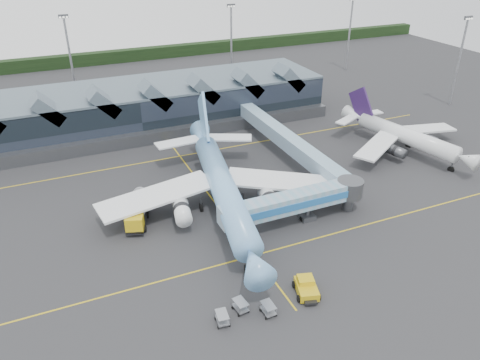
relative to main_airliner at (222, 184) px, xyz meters
name	(u,v)px	position (x,y,z in m)	size (l,w,h in m)	color
ground	(233,226)	(-0.57, -6.06, -4.45)	(260.00, 260.00, 0.00)	#242426
taxi_stripes	(211,197)	(-0.57, 3.94, -4.45)	(120.00, 60.00, 0.01)	gold
tree_line_far	(109,57)	(-0.57, 103.94, -2.45)	(260.00, 4.00, 4.00)	black
terminal	(132,108)	(-5.64, 41.29, 0.43)	(90.00, 22.25, 12.52)	black
light_masts	(214,50)	(20.43, 56.74, 8.04)	(132.40, 42.56, 22.45)	gray
main_airliner	(222,184)	(0.00, 0.00, 0.00)	(40.34, 46.97, 15.15)	#71A9E6
regional_jet	(402,134)	(42.78, 6.30, -0.94)	(29.00, 32.12, 11.08)	white
jet_bridge	(303,200)	(10.04, -8.97, -0.65)	(24.81, 4.28, 5.53)	#73A7BF
fuel_truck	(138,209)	(-13.64, 1.92, -2.46)	(5.65, 10.50, 3.55)	black
pushback_tug	(306,288)	(2.10, -23.78, -3.55)	(3.79, 4.95, 2.01)	gold
baggage_carts	(244,310)	(-6.82, -24.20, -3.64)	(7.19, 3.97, 1.45)	#94979C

